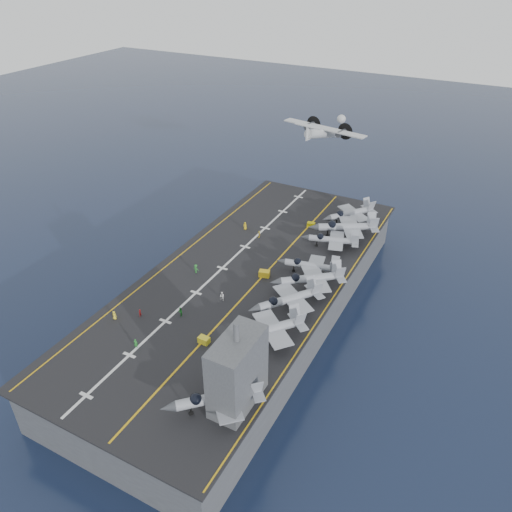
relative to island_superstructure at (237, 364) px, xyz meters
The scene contains 28 objects.
ground 38.02m from the island_superstructure, 116.57° to the left, with size 500.00×500.00×0.00m, color #142135.
hull 35.94m from the island_superstructure, 116.57° to the left, with size 36.00×90.00×10.00m, color #56595E.
flight_deck 34.41m from the island_superstructure, 116.57° to the left, with size 38.00×92.00×0.40m, color black.
foul_line 33.17m from the island_superstructure, 111.80° to the left, with size 0.35×90.00×0.02m, color gold.
landing_centerline 37.38m from the island_superstructure, 124.99° to the left, with size 0.50×90.00×0.02m, color silver.
deck_edge_port 44.50m from the island_superstructure, 136.85° to the left, with size 0.25×90.00×0.02m, color gold.
deck_edge_stbd 31.12m from the island_superstructure, 83.35° to the left, with size 0.25×90.00×0.02m, color gold.
island_superstructure is the anchor object (origin of this frame).
fighter_jet_0 5.80m from the island_superstructure, 123.93° to the right, with size 17.80×17.66×5.22m, color #99A1A9, non-canonical shape.
fighter_jet_2 15.08m from the island_superstructure, 98.61° to the left, with size 17.65×18.22×5.30m, color #949DA3, non-canonical shape.
fighter_jet_3 24.43m from the island_superstructure, 96.34° to the left, with size 16.80×17.80×5.15m, color #A1AAB1, non-canonical shape.
fighter_jet_4 32.44m from the island_superstructure, 92.69° to the left, with size 17.94×17.11×5.20m, color gray, non-canonical shape.
fighter_jet_5 37.20m from the island_superstructure, 95.44° to the left, with size 14.68×11.31×4.57m, color gray, non-canonical shape.
fighter_jet_6 49.23m from the island_superstructure, 93.78° to the left, with size 15.00×12.06×4.54m, color gray, non-canonical shape.
fighter_jet_7 55.55m from the island_superstructure, 92.33° to the left, with size 19.40×17.39×5.62m, color gray, non-canonical shape.
fighter_jet_8 63.15m from the island_superstructure, 93.53° to the left, with size 16.40×17.31×5.01m, color #9BA2AB, non-canonical shape.
tow_cart_a 15.98m from the island_superstructure, 143.82° to the left, with size 2.01×1.36×1.17m, color yellow, non-canonical shape.
tow_cart_b 34.28m from the island_superstructure, 110.40° to the left, with size 2.48×1.95×1.31m, color yellow, non-canonical shape.
tow_cart_c 57.51m from the island_superstructure, 101.58° to the left, with size 1.99×1.43×1.11m, color #C9B909, non-canonical shape.
crew_0 30.97m from the island_superstructure, 168.16° to the left, with size 1.10×0.77×1.76m, color yellow.
crew_1 28.28m from the island_superstructure, 160.86° to the left, with size 0.69×0.99×1.59m, color #B21919.
crew_2 24.12m from the island_superstructure, 147.07° to the left, with size 1.18×1.33×1.86m, color #1B7D25.
crew_3 36.63m from the island_superstructure, 133.83° to the left, with size 1.22×0.86×1.94m, color #27872E.
crew_4 50.11m from the island_superstructure, 113.99° to the left, with size 1.15×1.25×1.73m, color yellow.
crew_5 53.85m from the island_superstructure, 117.90° to the left, with size 1.20×0.86×1.90m, color yellow.
crew_6 22.27m from the island_superstructure, behind, with size 1.31×1.13×1.84m, color #24882D.
crew_7 26.18m from the island_superstructure, 126.69° to the left, with size 1.37×1.17×1.92m, color white.
transport_plane 83.59m from the island_superstructure, 103.29° to the left, with size 27.61×21.42×5.86m, color silver, non-canonical shape.
Camera 1 is at (41.83, -74.80, 68.76)m, focal length 35.00 mm.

